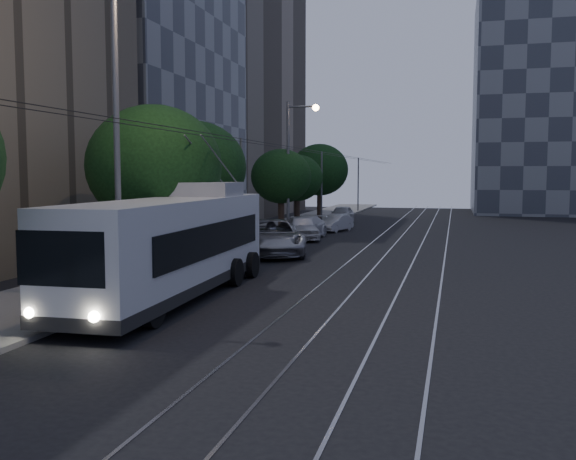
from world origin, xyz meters
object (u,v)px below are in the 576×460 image
Objects in this scene: car_white_d at (342,214)px; streetlamp_far at (294,155)px; trolleybus at (174,245)px; streetlamp_near at (128,93)px; pickup_silver at (272,237)px; car_white_a at (302,228)px; car_white_b at (304,228)px; car_white_c at (335,223)px.

streetlamp_far is at bearing -95.65° from car_white_d.
streetlamp_near reaches higher than trolleybus.
pickup_silver reaches higher than car_white_a.
car_white_a is 0.51× the size of streetlamp_far.
trolleybus is at bearing -84.83° from car_white_b.
trolleybus is 2.83× the size of car_white_a.
car_white_c is at bearing 63.85° from streetlamp_far.
car_white_a is 0.75m from car_white_b.
pickup_silver reaches higher than car_white_b.
streetlamp_far is at bearing -100.12° from car_white_c.
car_white_c is (1.00, 5.68, -0.12)m from car_white_b.
car_white_d is 13.72m from streetlamp_far.
car_white_c is (1.00, 6.42, -0.18)m from car_white_a.
pickup_silver is at bearing -76.93° from car_white_c.
car_white_a is at bearing -63.98° from streetlamp_far.
car_white_b is (-0.26, 20.48, -1.07)m from trolleybus.
pickup_silver is at bearing 88.01° from trolleybus.
car_white_c is at bearing 59.37° from car_white_a.
car_white_d is 36.34m from streetlamp_near.
streetlamp_far is at bearing 94.26° from car_white_a.
pickup_silver is 1.43× the size of car_white_a.
streetlamp_near is at bearing -87.62° from car_white_b.
car_white_a reaches higher than car_white_c.
car_white_b is (-0.27, 8.52, -0.19)m from pickup_silver.
trolleybus is at bearing -111.00° from car_white_a.
car_white_c is at bearing 86.41° from trolleybus.
streetlamp_far is (-1.07, 2.20, 4.70)m from car_white_a.
car_white_c is 0.32× the size of streetlamp_near.
streetlamp_far reaches higher than car_white_c.
car_white_d is 0.48× the size of streetlamp_far.
trolleybus is 11.99m from pickup_silver.
car_white_b is 5.09m from streetlamp_far.
trolleybus is 26.20m from car_white_c.
streetlamp_far reaches higher than car_white_d.
streetlamp_near is (-1.77, -27.22, 6.18)m from car_white_c.
trolleybus is 5.21m from streetlamp_near.
car_white_b is 0.55× the size of streetlamp_far.
trolleybus reaches higher than car_white_c.
car_white_a is at bearing 72.04° from pickup_silver.
streetlamp_far reaches higher than car_white_b.
car_white_a is (-0.26, 19.74, -1.00)m from trolleybus.
car_white_a is at bearing -90.87° from car_white_d.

